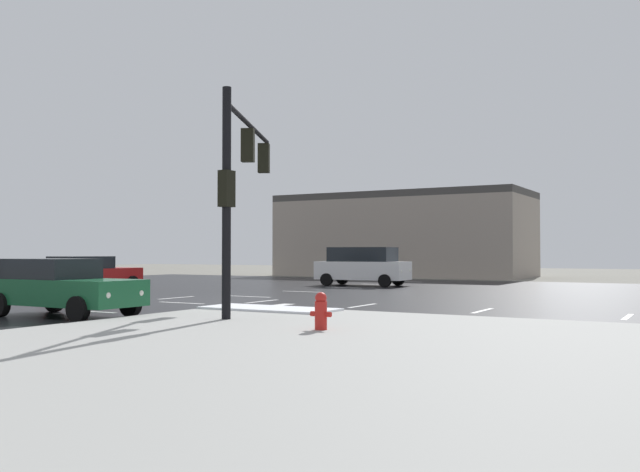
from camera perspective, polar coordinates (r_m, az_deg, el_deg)
name	(u,v)px	position (r m, az deg, el deg)	size (l,w,h in m)	color
ground_plane	(218,300)	(26.09, -8.42, -5.25)	(120.00, 120.00, 0.00)	slate
road_asphalt	(218,300)	(26.09, -8.42, -5.23)	(44.00, 44.00, 0.02)	black
sidewalk_corner	(368,379)	(9.54, 3.96, -11.63)	(18.00, 18.00, 0.14)	#9E9E99
snow_strip_curbside	(269,309)	(19.91, -4.21, -5.98)	(4.00, 1.60, 0.06)	white
lane_markings	(220,303)	(24.26, -8.20, -5.49)	(36.15, 36.15, 0.01)	silver
traffic_signal_mast	(241,170)	(18.95, -6.54, 5.44)	(2.71, 5.66, 5.72)	black
fire_hydrant	(321,311)	(14.69, 0.07, -6.19)	(0.48, 0.26, 0.79)	red
strip_building_background	(404,235)	(52.60, 6.89, 0.07)	(18.42, 8.00, 6.17)	gray
sedan_green	(61,286)	(20.30, -20.57, -3.87)	(4.55, 2.04, 1.58)	#195933
sedan_red	(90,273)	(33.15, -18.42, -2.89)	(2.05, 4.55, 1.58)	#B21919
suv_white	(363,265)	(36.53, 3.53, -2.43)	(4.92, 2.37, 2.03)	white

